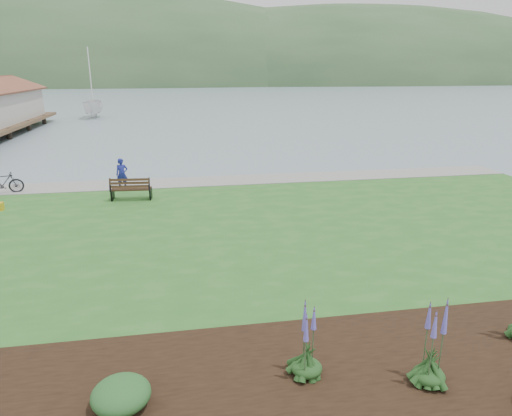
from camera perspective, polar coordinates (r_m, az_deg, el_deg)
The scene contains 13 objects.
ground at distance 18.12m, azimuth -4.61°, elevation -3.04°, with size 600.00×600.00×0.00m, color slate.
lawn at distance 16.19m, azimuth -3.94°, elevation -4.79°, with size 34.00×20.00×0.40m, color #265D20.
shoreline_path at distance 24.60m, azimuth -6.19°, elevation 3.34°, with size 34.00×2.20×0.03m, color gray.
garden_bed at distance 10.25m, azimuth 19.17°, elevation -18.48°, with size 24.00×4.40×0.04m, color black.
far_hillside at distance 188.29m, azimuth -3.51°, elevation 15.19°, with size 580.00×80.00×38.00m, color #2F512D, non-canonical shape.
park_bench at distance 21.63m, azimuth -15.38°, elevation 2.38°, with size 1.84×0.87×1.11m.
person at distance 23.51m, azimuth -16.44°, elevation 4.38°, with size 0.68×0.46×1.86m, color navy.
bicycle_b at distance 25.05m, azimuth -29.06°, elevation 2.74°, with size 1.77×0.51×1.07m, color black.
sailboat at distance 64.14m, azimuth -19.53°, elevation 10.58°, with size 10.58×10.78×27.90m, color silver.
pannier at distance 22.30m, azimuth -29.29°, elevation 0.18°, with size 0.20×0.32×0.34m, color #BA9B15.
echium_0 at distance 9.58m, azimuth 21.11°, elevation -16.39°, with size 0.62×0.62×1.85m.
echium_4 at distance 9.25m, azimuth 6.45°, elevation -16.70°, with size 0.62×0.62×1.79m.
shrub_0 at distance 9.02m, azimuth -16.52°, elevation -21.47°, with size 1.06×1.06×0.53m, color #1E4C21.
Camera 1 is at (-1.50, -16.95, 6.23)m, focal length 32.00 mm.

